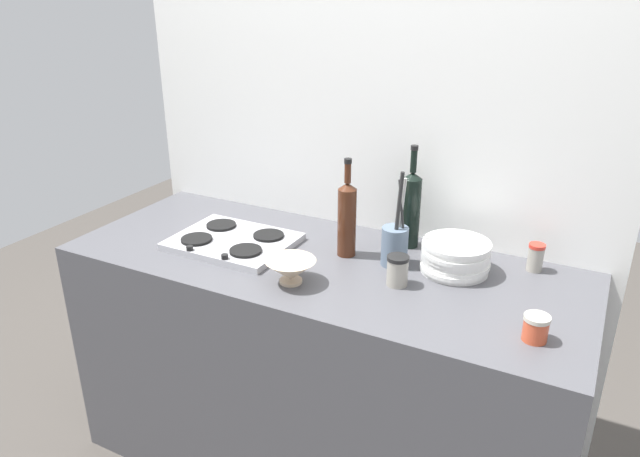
# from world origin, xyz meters

# --- Properties ---
(counter_block) EXTENTS (1.80, 0.70, 0.90)m
(counter_block) POSITION_xyz_m (0.00, 0.00, 0.45)
(counter_block) COLOR #4C4C51
(counter_block) RESTS_ON ground
(backsplash_panel) EXTENTS (1.90, 0.06, 2.22)m
(backsplash_panel) POSITION_xyz_m (0.00, 0.38, 1.11)
(backsplash_panel) COLOR white
(backsplash_panel) RESTS_ON ground
(stovetop_hob) EXTENTS (0.43, 0.33, 0.04)m
(stovetop_hob) POSITION_xyz_m (-0.34, -0.03, 0.91)
(stovetop_hob) COLOR #B2B2B7
(stovetop_hob) RESTS_ON counter_block
(plate_stack) EXTENTS (0.23, 0.23, 0.11)m
(plate_stack) POSITION_xyz_m (0.43, 0.13, 0.95)
(plate_stack) COLOR white
(plate_stack) RESTS_ON counter_block
(wine_bottle_leftmost) EXTENTS (0.07, 0.07, 0.37)m
(wine_bottle_leftmost) POSITION_xyz_m (0.23, 0.26, 1.05)
(wine_bottle_leftmost) COLOR black
(wine_bottle_leftmost) RESTS_ON counter_block
(wine_bottle_mid_left) EXTENTS (0.06, 0.06, 0.35)m
(wine_bottle_mid_left) POSITION_xyz_m (0.06, 0.09, 1.04)
(wine_bottle_mid_left) COLOR #472314
(wine_bottle_mid_left) RESTS_ON counter_block
(mixing_bowl) EXTENTS (0.16, 0.16, 0.08)m
(mixing_bowl) POSITION_xyz_m (-0.01, -0.18, 0.94)
(mixing_bowl) COLOR beige
(mixing_bowl) RESTS_ON counter_block
(utensil_crock) EXTENTS (0.09, 0.09, 0.33)m
(utensil_crock) POSITION_xyz_m (0.24, 0.09, 0.98)
(utensil_crock) COLOR slate
(utensil_crock) RESTS_ON counter_block
(condiment_jar_front) EXTENTS (0.07, 0.07, 0.07)m
(condiment_jar_front) POSITION_xyz_m (0.74, -0.17, 0.94)
(condiment_jar_front) COLOR #C64C2D
(condiment_jar_front) RESTS_ON counter_block
(condiment_jar_rear) EXTENTS (0.05, 0.05, 0.09)m
(condiment_jar_rear) POSITION_xyz_m (0.67, 0.26, 0.95)
(condiment_jar_rear) COLOR #9E998C
(condiment_jar_rear) RESTS_ON counter_block
(condiment_jar_spare) EXTENTS (0.07, 0.07, 0.10)m
(condiment_jar_spare) POSITION_xyz_m (0.30, -0.04, 0.95)
(condiment_jar_spare) COLOR #9E998C
(condiment_jar_spare) RESTS_ON counter_block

